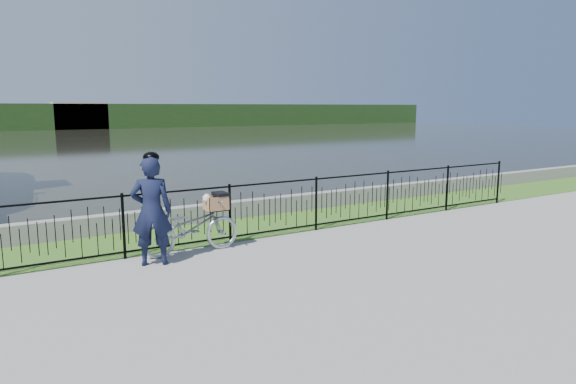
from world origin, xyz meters
TOP-DOWN VIEW (x-y plane):
  - ground at (0.00, 0.00)m, footprint 120.00×120.00m
  - grass_strip at (0.00, 2.60)m, footprint 60.00×2.00m
  - water at (0.00, 33.00)m, footprint 120.00×120.00m
  - quay_wall at (0.00, 3.60)m, footprint 60.00×0.30m
  - fence at (0.00, 1.60)m, footprint 14.00×0.06m
  - far_treeline at (0.00, 60.00)m, footprint 120.00×6.00m
  - far_building_right at (6.00, 58.50)m, footprint 6.00×3.00m
  - bicycle_rig at (-1.88, 1.34)m, footprint 1.80×0.63m
  - cyclist at (-2.67, 1.02)m, footprint 0.76×0.62m

SIDE VIEW (x-z plane):
  - ground at x=0.00m, z-range 0.00..0.00m
  - water at x=0.00m, z-range 0.00..0.00m
  - grass_strip at x=0.00m, z-range 0.00..0.01m
  - quay_wall at x=0.00m, z-range 0.00..0.40m
  - bicycle_rig at x=-1.88m, z-range -0.05..1.02m
  - fence at x=0.00m, z-range 0.00..1.15m
  - cyclist at x=-2.67m, z-range -0.01..1.87m
  - far_treeline at x=0.00m, z-range 0.00..3.00m
  - far_building_right at x=6.00m, z-range 0.00..3.20m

